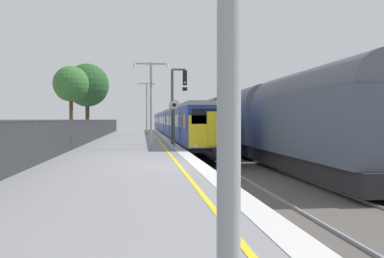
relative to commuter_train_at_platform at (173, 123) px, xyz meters
The scene contains 10 objects.
ground 37.29m from the commuter_train_at_platform, 89.16° to the right, with size 17.40×110.00×1.21m.
commuter_train_at_platform is the anchor object (origin of this frame).
freight_train_adjacent_track 20.44m from the commuter_train_at_platform, 78.70° to the right, with size 2.60×41.75×4.88m.
signal_gantry 24.32m from the commuter_train_at_platform, 93.49° to the right, with size 1.10×0.24×5.06m.
speed_limit_sign 27.38m from the commuter_train_at_platform, 93.87° to the right, with size 0.59×0.08×2.82m.
platform_lamp_mid 29.13m from the commuter_train_at_platform, 96.43° to the right, with size 2.00×0.20×4.85m.
platform_lamp_far 8.08m from the commuter_train_at_platform, 114.61° to the right, with size 2.00×0.20×5.55m.
platform_back_fence 38.00m from the commuter_train_at_platform, 101.45° to the right, with size 0.07×99.00×1.65m.
background_tree_left 12.06m from the commuter_train_at_platform, 146.92° to the right, with size 4.57×4.57×7.59m.
background_tree_centre 17.05m from the commuter_train_at_platform, 127.43° to the right, with size 3.20×3.20×6.47m.
Camera 1 is at (-1.66, -15.92, 1.65)m, focal length 40.57 mm.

